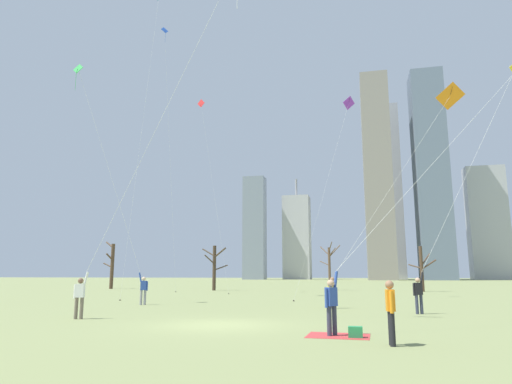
{
  "coord_description": "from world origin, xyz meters",
  "views": [
    {
      "loc": [
        4.99,
        -15.88,
        1.78
      ],
      "look_at": [
        0.0,
        6.0,
        5.87
      ],
      "focal_mm": 31.64,
      "sensor_mm": 36.0,
      "label": 1
    }
  ],
  "objects": [
    {
      "name": "distant_kite_drifting_right_teal",
      "position": [
        -10.85,
        16.01,
        23.51
      ],
      "size": [
        0.38,
        4.27,
        26.01
      ],
      "color": "teal",
      "rests_on": "ground"
    },
    {
      "name": "picnic_spot",
      "position": [
        4.57,
        -2.16,
        0.09
      ],
      "size": [
        1.85,
        1.46,
        0.31
      ],
      "color": "#CC3838",
      "rests_on": "ground"
    },
    {
      "name": "skyline_wide_slab",
      "position": [
        -16.13,
        141.43,
        14.47
      ],
      "size": [
        9.2,
        8.02,
        35.31
      ],
      "color": "#B2B2B7",
      "rests_on": "ground"
    },
    {
      "name": "kite_flyer_foreground_right_orange",
      "position": [
        5.46,
        9.56,
        4.02
      ],
      "size": [
        8.22,
        3.19,
        13.01
      ],
      "color": "#33384C",
      "rests_on": "ground"
    },
    {
      "name": "skyline_mid_tower_left",
      "position": [
        15.18,
        146.1,
        30.87
      ],
      "size": [
        10.15,
        6.39,
        61.74
      ],
      "color": "#B2B2B7",
      "rests_on": "ground"
    },
    {
      "name": "kite_flyer_midfield_left_white",
      "position": [
        -5.06,
        0.77,
        3.25
      ],
      "size": [
        7.29,
        0.3,
        15.5
      ],
      "color": "#726656",
      "rests_on": "ground"
    },
    {
      "name": "skyline_tall_tower",
      "position": [
        -29.35,
        132.78,
        17.33
      ],
      "size": [
        7.24,
        5.63,
        34.67
      ],
      "color": "gray",
      "rests_on": "ground"
    },
    {
      "name": "skyline_slender_spire",
      "position": [
        27.66,
        129.5,
        32.65
      ],
      "size": [
        9.63,
        11.0,
        65.3
      ],
      "color": "slate",
      "rests_on": "ground"
    },
    {
      "name": "bystander_strolling_midfield",
      "position": [
        5.71,
        -3.57,
        0.9
      ],
      "size": [
        0.23,
        0.51,
        1.62
      ],
      "color": "black",
      "rests_on": "ground"
    },
    {
      "name": "bare_tree_rightmost",
      "position": [
        -24.87,
        35.01,
        2.97
      ],
      "size": [
        1.93,
        2.15,
        5.87
      ],
      "color": "#4C3828",
      "rests_on": "ground"
    },
    {
      "name": "kite_flyer_far_back_yellow",
      "position": [
        5.24,
        -1.04,
        2.29
      ],
      "size": [
        8.89,
        7.59,
        11.41
      ],
      "color": "#33384C",
      "rests_on": "ground"
    },
    {
      "name": "ground_plane",
      "position": [
        0.0,
        0.0,
        0.0
      ],
      "size": [
        400.0,
        400.0,
        0.0
      ],
      "primitive_type": "plane",
      "color": "#848E56"
    },
    {
      "name": "distant_kite_drifting_left_blue",
      "position": [
        -14.04,
        25.14,
        23.01
      ],
      "size": [
        1.48,
        2.85,
        27.61
      ],
      "color": "blue",
      "rests_on": "ground"
    },
    {
      "name": "distant_kite_high_overhead_red",
      "position": [
        -9.74,
        25.08,
        16.86
      ],
      "size": [
        3.85,
        1.0,
        19.33
      ],
      "color": "red",
      "rests_on": "ground"
    },
    {
      "name": "bare_tree_far_right_edge",
      "position": [
        1.66,
        35.81,
        2.74
      ],
      "size": [
        2.42,
        2.59,
        5.27
      ],
      "color": "brown",
      "rests_on": "ground"
    },
    {
      "name": "bare_tree_left_of_center",
      "position": [
        11.27,
        34.03,
        2.43
      ],
      "size": [
        2.83,
        1.56,
        4.63
      ],
      "color": "#4C3828",
      "rests_on": "ground"
    },
    {
      "name": "skyline_short_annex",
      "position": [
        11.53,
        127.98,
        32.47
      ],
      "size": [
        8.5,
        11.89,
        64.93
      ],
      "color": "gray",
      "rests_on": "ground"
    },
    {
      "name": "kite_flyer_midfield_center_pink",
      "position": [
        9.41,
        7.02,
        4.55
      ],
      "size": [
        8.95,
        3.65,
        17.09
      ],
      "color": "#33384C",
      "rests_on": "ground"
    },
    {
      "name": "bare_tree_leftmost",
      "position": [
        -10.85,
        32.72,
        2.69
      ],
      "size": [
        3.24,
        1.96,
        4.92
      ],
      "color": "#423326",
      "rests_on": "ground"
    },
    {
      "name": "kite_flyer_midfield_right_green",
      "position": [
        -8.07,
        9.0,
        2.52
      ],
      "size": [
        5.51,
        1.29,
        15.32
      ],
      "color": "gray",
      "rests_on": "ground"
    },
    {
      "name": "skyline_mid_tower_right",
      "position": [
        45.97,
        142.74,
        18.31
      ],
      "size": [
        11.91,
        6.41,
        36.62
      ],
      "color": "#B2B2B7",
      "rests_on": "ground"
    },
    {
      "name": "distant_kite_low_near_trees_purple",
      "position": [
        4.35,
        19.23,
        14.36
      ],
      "size": [
        4.53,
        5.5,
        16.04
      ],
      "color": "purple",
      "rests_on": "ground"
    }
  ]
}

